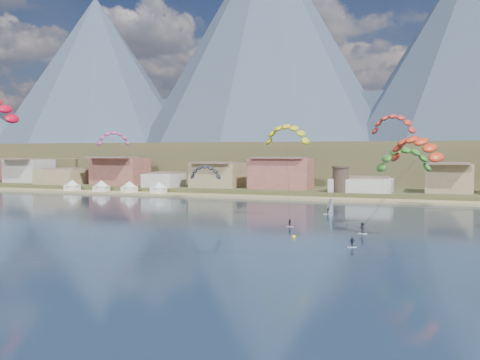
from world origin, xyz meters
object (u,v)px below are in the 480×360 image
Objects in this scene: watchtower at (340,179)px; kitesurfer_yellow at (287,132)px; kitesurfer_green at (404,156)px; windsurfer at (329,209)px; kitesurfer_orange at (415,145)px; buoy at (294,237)px.

watchtower is 0.37× the size of kitesurfer_yellow.
kitesurfer_green is 4.97× the size of windsurfer.
buoy is at bearing -164.73° from kitesurfer_orange.
kitesurfer_yellow is at bearing -119.75° from windsurfer.
windsurfer is at bearing 91.14° from buoy.
kitesurfer_green is at bearing 49.12° from buoy.
kitesurfer_yellow is 6.09× the size of windsurfer.
windsurfer is 5.14× the size of buoy.
kitesurfer_yellow reaches higher than buoy.
kitesurfer_yellow is 31.28× the size of buoy.
buoy is (7.90, -24.51, -19.62)m from kitesurfer_yellow.
kitesurfer_green is (25.36, -4.35, -5.43)m from kitesurfer_yellow.
kitesurfer_yellow is 32.38m from buoy.
kitesurfer_orange reaches higher than buoy.
kitesurfer_green is at bearing -69.92° from watchtower.
kitesurfer_orange reaches higher than kitesurfer_green.
kitesurfer_green reaches higher than watchtower.
kitesurfer_orange is at bearing -80.02° from kitesurfer_green.
watchtower is 0.40× the size of kitesurfer_orange.
buoy is at bearing -72.14° from kitesurfer_yellow.
watchtower is 67.40m from kitesurfer_green.
kitesurfer_orange is (27.94, -19.04, -3.38)m from kitesurfer_yellow.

